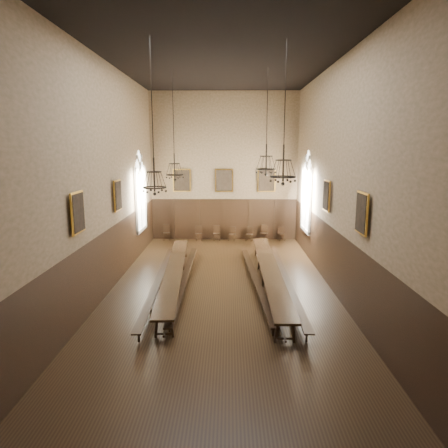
{
  "coord_description": "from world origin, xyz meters",
  "views": [
    {
      "loc": [
        0.3,
        -15.62,
        5.67
      ],
      "look_at": [
        0.09,
        1.5,
        2.39
      ],
      "focal_mm": 32.0,
      "sensor_mm": 36.0,
      "label": 1
    }
  ],
  "objects_px": {
    "table_right": "(269,277)",
    "chair_5": "(249,237)",
    "chair_3": "(217,236)",
    "chair_0": "(167,236)",
    "chandelier_back_left": "(174,167)",
    "bench_left_inner": "(185,281)",
    "table_left": "(175,277)",
    "chair_2": "(199,236)",
    "bench_right_outer": "(285,281)",
    "chair_7": "(281,236)",
    "chair_6": "(264,236)",
    "chandelier_front_left": "(154,177)",
    "chandelier_front_right": "(283,168)",
    "bench_left_outer": "(159,282)",
    "chandelier_back_right": "(266,163)",
    "bench_right_inner": "(256,282)",
    "chair_4": "(232,236)"
  },
  "relations": [
    {
      "from": "table_right",
      "to": "chair_5",
      "type": "distance_m",
      "value": 8.32
    },
    {
      "from": "table_right",
      "to": "chair_3",
      "type": "height_order",
      "value": "chair_3"
    },
    {
      "from": "chair_0",
      "to": "chandelier_back_left",
      "type": "bearing_deg",
      "value": -86.85
    },
    {
      "from": "chair_3",
      "to": "bench_left_inner",
      "type": "bearing_deg",
      "value": -101.98
    },
    {
      "from": "chair_0",
      "to": "table_left",
      "type": "bearing_deg",
      "value": -88.51
    },
    {
      "from": "chair_2",
      "to": "chandelier_back_left",
      "type": "distance_m",
      "value": 7.98
    },
    {
      "from": "bench_left_inner",
      "to": "chandelier_back_left",
      "type": "distance_m",
      "value": 4.98
    },
    {
      "from": "bench_right_outer",
      "to": "chair_7",
      "type": "xyz_separation_m",
      "value": [
        0.92,
        8.48,
        -0.03
      ]
    },
    {
      "from": "chair_6",
      "to": "table_left",
      "type": "bearing_deg",
      "value": -98.3
    },
    {
      "from": "chair_5",
      "to": "table_right",
      "type": "bearing_deg",
      "value": -69.07
    },
    {
      "from": "chair_0",
      "to": "chair_2",
      "type": "height_order",
      "value": "chair_0"
    },
    {
      "from": "chair_0",
      "to": "chandelier_front_left",
      "type": "height_order",
      "value": "chandelier_front_left"
    },
    {
      "from": "bench_left_inner",
      "to": "chair_6",
      "type": "xyz_separation_m",
      "value": [
        3.99,
        8.48,
        0.02
      ]
    },
    {
      "from": "chair_7",
      "to": "chandelier_back_left",
      "type": "distance_m",
      "value": 9.77
    },
    {
      "from": "chair_6",
      "to": "chandelier_front_right",
      "type": "height_order",
      "value": "chandelier_front_right"
    },
    {
      "from": "chair_2",
      "to": "chair_0",
      "type": "bearing_deg",
      "value": 171.63
    },
    {
      "from": "bench_left_inner",
      "to": "chair_5",
      "type": "xyz_separation_m",
      "value": [
        3.09,
        8.39,
        -0.01
      ]
    },
    {
      "from": "bench_left_inner",
      "to": "bench_right_outer",
      "type": "distance_m",
      "value": 4.15
    },
    {
      "from": "bench_right_outer",
      "to": "chair_5",
      "type": "height_order",
      "value": "chair_5"
    },
    {
      "from": "table_right",
      "to": "bench_left_outer",
      "type": "bearing_deg",
      "value": -175.55
    },
    {
      "from": "chair_6",
      "to": "chandelier_back_left",
      "type": "distance_m",
      "value": 9.21
    },
    {
      "from": "chandelier_back_left",
      "to": "chandelier_front_right",
      "type": "height_order",
      "value": "same"
    },
    {
      "from": "chandelier_front_right",
      "to": "chair_3",
      "type": "bearing_deg",
      "value": 103.12
    },
    {
      "from": "chair_5",
      "to": "chandelier_front_right",
      "type": "relative_size",
      "value": 0.2
    },
    {
      "from": "chandelier_back_right",
      "to": "chandelier_front_left",
      "type": "bearing_deg",
      "value": -129.49
    },
    {
      "from": "bench_left_outer",
      "to": "chandelier_back_left",
      "type": "relative_size",
      "value": 2.11
    },
    {
      "from": "bench_left_inner",
      "to": "bench_right_outer",
      "type": "relative_size",
      "value": 0.94
    },
    {
      "from": "chair_0",
      "to": "chandelier_front_left",
      "type": "relative_size",
      "value": 0.2
    },
    {
      "from": "chair_0",
      "to": "chair_2",
      "type": "bearing_deg",
      "value": -11.45
    },
    {
      "from": "chair_3",
      "to": "chandelier_front_left",
      "type": "bearing_deg",
      "value": -103.05
    },
    {
      "from": "bench_right_outer",
      "to": "chair_0",
      "type": "relative_size",
      "value": 10.53
    },
    {
      "from": "bench_left_inner",
      "to": "chandelier_front_left",
      "type": "bearing_deg",
      "value": -101.32
    },
    {
      "from": "chandelier_back_right",
      "to": "chandelier_front_right",
      "type": "height_order",
      "value": "same"
    },
    {
      "from": "bench_right_inner",
      "to": "chair_3",
      "type": "bearing_deg",
      "value": 102.27
    },
    {
      "from": "chair_4",
      "to": "chandelier_back_right",
      "type": "relative_size",
      "value": 0.2
    },
    {
      "from": "chandelier_front_right",
      "to": "chair_0",
      "type": "bearing_deg",
      "value": 117.3
    },
    {
      "from": "bench_right_inner",
      "to": "chair_0",
      "type": "distance_m",
      "value": 9.93
    },
    {
      "from": "chair_3",
      "to": "chandelier_front_left",
      "type": "xyz_separation_m",
      "value": [
        -1.65,
        -11.35,
        4.48
      ]
    },
    {
      "from": "table_left",
      "to": "chair_3",
      "type": "height_order",
      "value": "chair_3"
    },
    {
      "from": "table_right",
      "to": "chair_6",
      "type": "relative_size",
      "value": 11.09
    },
    {
      "from": "bench_left_outer",
      "to": "chair_2",
      "type": "xyz_separation_m",
      "value": [
        0.98,
        8.7,
        -0.01
      ]
    },
    {
      "from": "bench_left_inner",
      "to": "chandelier_front_right",
      "type": "bearing_deg",
      "value": -34.31
    },
    {
      "from": "bench_left_inner",
      "to": "chair_5",
      "type": "distance_m",
      "value": 8.94
    },
    {
      "from": "chair_4",
      "to": "bench_left_outer",
      "type": "bearing_deg",
      "value": -97.67
    },
    {
      "from": "chair_7",
      "to": "table_right",
      "type": "bearing_deg",
      "value": -111.54
    },
    {
      "from": "table_left",
      "to": "bench_left_inner",
      "type": "bearing_deg",
      "value": -6.29
    },
    {
      "from": "chair_7",
      "to": "chandelier_back_right",
      "type": "distance_m",
      "value": 8.18
    },
    {
      "from": "table_left",
      "to": "chair_4",
      "type": "height_order",
      "value": "chair_4"
    },
    {
      "from": "table_right",
      "to": "chandelier_back_right",
      "type": "relative_size",
      "value": 2.43
    },
    {
      "from": "bench_left_inner",
      "to": "chandelier_back_right",
      "type": "height_order",
      "value": "chandelier_back_right"
    }
  ]
}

